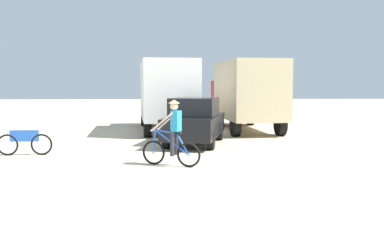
{
  "coord_description": "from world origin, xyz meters",
  "views": [
    {
      "loc": [
        -0.9,
        -9.46,
        2.17
      ],
      "look_at": [
        -0.27,
        3.31,
        1.1
      ],
      "focal_mm": 37.37,
      "sensor_mm": 36.0,
      "label": 1
    }
  ],
  "objects_px": {
    "box_truck_tan_camper": "(245,93)",
    "sedan_parked": "(195,121)",
    "cyclist_orange_shirt": "(173,135)",
    "bicycle_spare": "(24,143)",
    "box_truck_white_box": "(166,93)"
  },
  "relations": [
    {
      "from": "box_truck_tan_camper",
      "to": "sedan_parked",
      "type": "height_order",
      "value": "box_truck_tan_camper"
    },
    {
      "from": "cyclist_orange_shirt",
      "to": "bicycle_spare",
      "type": "distance_m",
      "value": 5.1
    },
    {
      "from": "box_truck_white_box",
      "to": "box_truck_tan_camper",
      "type": "distance_m",
      "value": 3.88
    },
    {
      "from": "cyclist_orange_shirt",
      "to": "sedan_parked",
      "type": "bearing_deg",
      "value": 78.51
    },
    {
      "from": "bicycle_spare",
      "to": "box_truck_tan_camper",
      "type": "bearing_deg",
      "value": 39.35
    },
    {
      "from": "box_truck_tan_camper",
      "to": "cyclist_orange_shirt",
      "type": "height_order",
      "value": "box_truck_tan_camper"
    },
    {
      "from": "box_truck_white_box",
      "to": "cyclist_orange_shirt",
      "type": "bearing_deg",
      "value": -88.04
    },
    {
      "from": "box_truck_tan_camper",
      "to": "sedan_parked",
      "type": "xyz_separation_m",
      "value": [
        -2.73,
        -4.57,
        -0.99
      ]
    },
    {
      "from": "cyclist_orange_shirt",
      "to": "bicycle_spare",
      "type": "xyz_separation_m",
      "value": [
        -4.69,
        1.95,
        -0.45
      ]
    },
    {
      "from": "sedan_parked",
      "to": "bicycle_spare",
      "type": "bearing_deg",
      "value": -158.22
    },
    {
      "from": "box_truck_white_box",
      "to": "cyclist_orange_shirt",
      "type": "relative_size",
      "value": 3.82
    },
    {
      "from": "box_truck_tan_camper",
      "to": "cyclist_orange_shirt",
      "type": "xyz_separation_m",
      "value": [
        -3.58,
        -8.73,
        -1.03
      ]
    },
    {
      "from": "sedan_parked",
      "to": "cyclist_orange_shirt",
      "type": "relative_size",
      "value": 2.47
    },
    {
      "from": "box_truck_white_box",
      "to": "cyclist_orange_shirt",
      "type": "xyz_separation_m",
      "value": [
        0.3,
        -8.76,
        -1.03
      ]
    },
    {
      "from": "box_truck_tan_camper",
      "to": "sedan_parked",
      "type": "distance_m",
      "value": 5.41
    }
  ]
}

